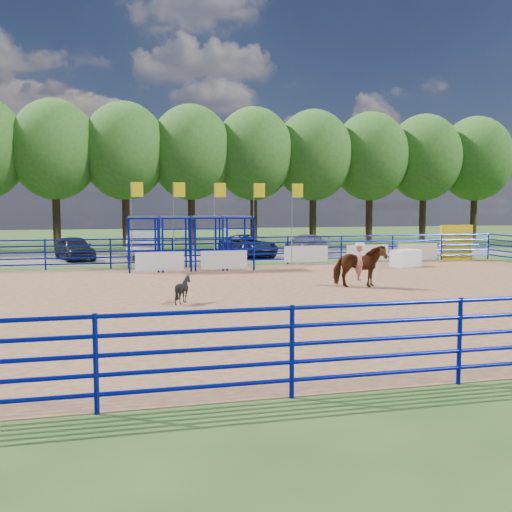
# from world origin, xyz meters

# --- Properties ---
(ground) EXTENTS (120.00, 120.00, 0.00)m
(ground) POSITION_xyz_m (0.00, 0.00, 0.00)
(ground) COLOR #3E6026
(ground) RESTS_ON ground
(arena_dirt) EXTENTS (30.00, 20.00, 0.02)m
(arena_dirt) POSITION_xyz_m (0.00, 0.00, 0.01)
(arena_dirt) COLOR #9E6F4F
(arena_dirt) RESTS_ON ground
(gravel_strip) EXTENTS (40.00, 10.00, 0.01)m
(gravel_strip) POSITION_xyz_m (0.00, 17.00, 0.01)
(gravel_strip) COLOR #66655B
(gravel_strip) RESTS_ON ground
(announcer_table) EXTENTS (1.75, 1.29, 0.85)m
(announcer_table) POSITION_xyz_m (8.48, 7.55, 0.44)
(announcer_table) COLOR white
(announcer_table) RESTS_ON arena_dirt
(horse_and_rider) EXTENTS (2.03, 1.19, 2.34)m
(horse_and_rider) POSITION_xyz_m (3.12, 1.17, 0.90)
(horse_and_rider) COLOR #603013
(horse_and_rider) RESTS_ON arena_dirt
(calf) EXTENTS (0.96, 0.90, 0.87)m
(calf) POSITION_xyz_m (-3.69, -0.74, 0.45)
(calf) COLOR black
(calf) RESTS_ON arena_dirt
(car_a) EXTENTS (2.77, 4.31, 1.37)m
(car_a) POSITION_xyz_m (-8.04, 15.31, 0.69)
(car_a) COLOR black
(car_a) RESTS_ON gravel_strip
(car_b) EXTENTS (2.03, 4.78, 1.53)m
(car_b) POSITION_xyz_m (-4.21, 15.80, 0.78)
(car_b) COLOR gray
(car_b) RESTS_ON gravel_strip
(car_c) EXTENTS (3.23, 5.14, 1.32)m
(car_c) POSITION_xyz_m (2.08, 15.33, 0.67)
(car_c) COLOR black
(car_c) RESTS_ON gravel_strip
(car_d) EXTENTS (1.95, 4.32, 1.23)m
(car_d) POSITION_xyz_m (6.25, 16.64, 0.62)
(car_d) COLOR #5E5E61
(car_d) RESTS_ON gravel_strip
(perimeter_fence) EXTENTS (30.10, 20.10, 1.50)m
(perimeter_fence) POSITION_xyz_m (0.00, 0.00, 0.75)
(perimeter_fence) COLOR #071098
(perimeter_fence) RESTS_ON ground
(chute_assembly) EXTENTS (19.32, 2.41, 4.20)m
(chute_assembly) POSITION_xyz_m (-1.90, 8.84, 1.26)
(chute_assembly) COLOR #071098
(chute_assembly) RESTS_ON ground
(treeline) EXTENTS (56.40, 6.40, 11.24)m
(treeline) POSITION_xyz_m (0.00, 26.00, 7.53)
(treeline) COLOR #3F2B19
(treeline) RESTS_ON ground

